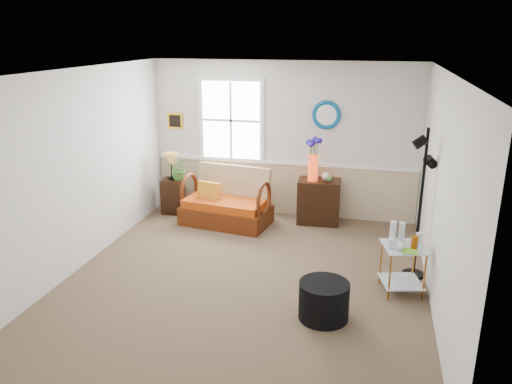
% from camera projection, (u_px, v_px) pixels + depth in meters
% --- Properties ---
extents(floor, '(4.50, 5.00, 0.01)m').
position_uv_depth(floor, '(246.00, 277.00, 6.44)').
color(floor, brown).
rests_on(floor, ground).
extents(ceiling, '(4.50, 5.00, 0.01)m').
position_uv_depth(ceiling, '(245.00, 71.00, 5.65)').
color(ceiling, white).
rests_on(ceiling, walls).
extents(walls, '(4.51, 5.01, 2.60)m').
position_uv_depth(walls, '(246.00, 181.00, 6.05)').
color(walls, silver).
rests_on(walls, floor).
extents(wainscot, '(4.46, 0.02, 0.90)m').
position_uv_depth(wainscot, '(282.00, 189.00, 8.60)').
color(wainscot, tan).
rests_on(wainscot, walls).
extents(chair_rail, '(4.46, 0.04, 0.06)m').
position_uv_depth(chair_rail, '(283.00, 162.00, 8.45)').
color(chair_rail, white).
rests_on(chair_rail, walls).
extents(window, '(1.14, 0.06, 1.44)m').
position_uv_depth(window, '(231.00, 120.00, 8.44)').
color(window, white).
rests_on(window, walls).
extents(picture, '(0.28, 0.03, 0.28)m').
position_uv_depth(picture, '(175.00, 121.00, 8.69)').
color(picture, '#C38F18').
rests_on(picture, walls).
extents(mirror, '(0.47, 0.07, 0.47)m').
position_uv_depth(mirror, '(326.00, 115.00, 8.05)').
color(mirror, '#0F759D').
rests_on(mirror, walls).
extents(loveseat, '(1.50, 0.99, 0.91)m').
position_uv_depth(loveseat, '(226.00, 197.00, 8.14)').
color(loveseat, maroon).
rests_on(loveseat, floor).
extents(throw_pillow, '(0.41, 0.19, 0.40)m').
position_uv_depth(throw_pillow, '(209.00, 194.00, 8.17)').
color(throw_pillow, '#D05000').
rests_on(throw_pillow, loveseat).
extents(lamp_stand, '(0.36, 0.36, 0.60)m').
position_uv_depth(lamp_stand, '(173.00, 196.00, 8.69)').
color(lamp_stand, black).
rests_on(lamp_stand, floor).
extents(table_lamp, '(0.29, 0.29, 0.47)m').
position_uv_depth(table_lamp, '(171.00, 166.00, 8.50)').
color(table_lamp, '#AB752E').
rests_on(table_lamp, lamp_stand).
extents(potted_plant, '(0.40, 0.43, 0.30)m').
position_uv_depth(potted_plant, '(179.00, 171.00, 8.53)').
color(potted_plant, '#417D2F').
rests_on(potted_plant, lamp_stand).
extents(cabinet, '(0.70, 0.47, 0.73)m').
position_uv_depth(cabinet, '(319.00, 201.00, 8.21)').
color(cabinet, black).
rests_on(cabinet, floor).
extents(flower_vase, '(0.22, 0.22, 0.70)m').
position_uv_depth(flower_vase, '(313.00, 159.00, 7.98)').
color(flower_vase, '#F03E15').
rests_on(flower_vase, cabinet).
extents(side_table, '(0.58, 0.58, 0.61)m').
position_uv_depth(side_table, '(402.00, 269.00, 6.00)').
color(side_table, '#B26C20').
rests_on(side_table, floor).
extents(tabletop_items, '(0.45, 0.45, 0.26)m').
position_uv_depth(tabletop_items, '(405.00, 236.00, 5.87)').
color(tabletop_items, silver).
rests_on(tabletop_items, side_table).
extents(floor_lamp, '(0.34, 0.34, 1.94)m').
position_uv_depth(floor_lamp, '(420.00, 205.00, 6.21)').
color(floor_lamp, black).
rests_on(floor_lamp, floor).
extents(ottoman, '(0.57, 0.57, 0.43)m').
position_uv_depth(ottoman, '(324.00, 300.00, 5.47)').
color(ottoman, black).
rests_on(ottoman, floor).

